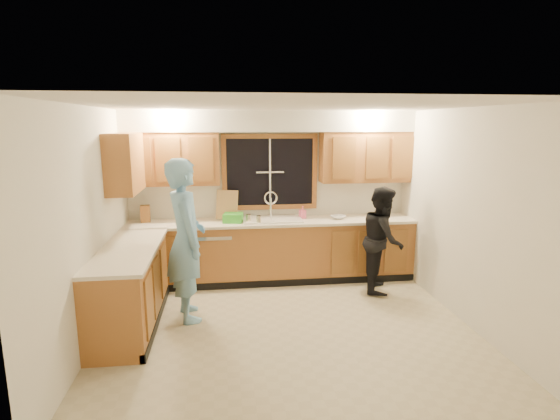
{
  "coord_description": "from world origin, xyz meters",
  "views": [
    {
      "loc": [
        -0.68,
        -4.63,
        2.31
      ],
      "look_at": [
        -0.01,
        0.65,
        1.26
      ],
      "focal_mm": 28.0,
      "sensor_mm": 36.0,
      "label": 1
    }
  ],
  "objects_px": {
    "man": "(186,240)",
    "knife_block": "(145,214)",
    "bowl": "(338,217)",
    "sink": "(272,224)",
    "stove": "(119,307)",
    "woman": "(383,239)",
    "soap_bottle": "(303,212)",
    "dish_crate": "(233,218)",
    "dishwasher": "(215,256)"
  },
  "relations": [
    {
      "from": "man",
      "to": "knife_block",
      "type": "bearing_deg",
      "value": 13.51
    },
    {
      "from": "bowl",
      "to": "sink",
      "type": "bearing_deg",
      "value": 177.96
    },
    {
      "from": "bowl",
      "to": "stove",
      "type": "bearing_deg",
      "value": -147.27
    },
    {
      "from": "bowl",
      "to": "man",
      "type": "bearing_deg",
      "value": -152.32
    },
    {
      "from": "woman",
      "to": "soap_bottle",
      "type": "height_order",
      "value": "woman"
    },
    {
      "from": "knife_block",
      "to": "bowl",
      "type": "height_order",
      "value": "knife_block"
    },
    {
      "from": "man",
      "to": "dish_crate",
      "type": "distance_m",
      "value": 1.25
    },
    {
      "from": "dishwasher",
      "to": "woman",
      "type": "xyz_separation_m",
      "value": [
        2.33,
        -0.58,
        0.33
      ]
    },
    {
      "from": "stove",
      "to": "woman",
      "type": "relative_size",
      "value": 0.61
    },
    {
      "from": "knife_block",
      "to": "dishwasher",
      "type": "bearing_deg",
      "value": -14.69
    },
    {
      "from": "knife_block",
      "to": "bowl",
      "type": "distance_m",
      "value": 2.82
    },
    {
      "from": "dish_crate",
      "to": "soap_bottle",
      "type": "bearing_deg",
      "value": 6.6
    },
    {
      "from": "dishwasher",
      "to": "stove",
      "type": "bearing_deg",
      "value": -117.69
    },
    {
      "from": "sink",
      "to": "dishwasher",
      "type": "bearing_deg",
      "value": -179.01
    },
    {
      "from": "knife_block",
      "to": "dish_crate",
      "type": "height_order",
      "value": "knife_block"
    },
    {
      "from": "soap_bottle",
      "to": "bowl",
      "type": "relative_size",
      "value": 0.87
    },
    {
      "from": "woman",
      "to": "knife_block",
      "type": "xyz_separation_m",
      "value": [
        -3.31,
        0.71,
        0.3
      ]
    },
    {
      "from": "stove",
      "to": "dish_crate",
      "type": "xyz_separation_m",
      "value": [
        1.23,
        1.78,
        0.53
      ]
    },
    {
      "from": "stove",
      "to": "knife_block",
      "type": "height_order",
      "value": "knife_block"
    },
    {
      "from": "dish_crate",
      "to": "dishwasher",
      "type": "bearing_deg",
      "value": 174.25
    },
    {
      "from": "stove",
      "to": "bowl",
      "type": "distance_m",
      "value": 3.35
    },
    {
      "from": "dishwasher",
      "to": "stove",
      "type": "distance_m",
      "value": 2.04
    },
    {
      "from": "man",
      "to": "bowl",
      "type": "xyz_separation_m",
      "value": [
        2.14,
        1.12,
        -0.02
      ]
    },
    {
      "from": "man",
      "to": "sink",
      "type": "bearing_deg",
      "value": -59.49
    },
    {
      "from": "sink",
      "to": "soap_bottle",
      "type": "xyz_separation_m",
      "value": [
        0.47,
        0.08,
        0.15
      ]
    },
    {
      "from": "soap_bottle",
      "to": "bowl",
      "type": "distance_m",
      "value": 0.53
    },
    {
      "from": "dishwasher",
      "to": "soap_bottle",
      "type": "height_order",
      "value": "soap_bottle"
    },
    {
      "from": "man",
      "to": "bowl",
      "type": "relative_size",
      "value": 9.16
    },
    {
      "from": "soap_bottle",
      "to": "man",
      "type": "bearing_deg",
      "value": -142.7
    },
    {
      "from": "dishwasher",
      "to": "stove",
      "type": "relative_size",
      "value": 0.91
    },
    {
      "from": "woman",
      "to": "knife_block",
      "type": "distance_m",
      "value": 3.4
    },
    {
      "from": "knife_block",
      "to": "man",
      "type": "bearing_deg",
      "value": -69.12
    },
    {
      "from": "bowl",
      "to": "knife_block",
      "type": "bearing_deg",
      "value": 176.97
    },
    {
      "from": "sink",
      "to": "stove",
      "type": "xyz_separation_m",
      "value": [
        -1.8,
        -1.82,
        -0.41
      ]
    },
    {
      "from": "stove",
      "to": "knife_block",
      "type": "xyz_separation_m",
      "value": [
        -0.03,
        1.94,
        0.59
      ]
    },
    {
      "from": "stove",
      "to": "man",
      "type": "distance_m",
      "value": 1.07
    },
    {
      "from": "man",
      "to": "soap_bottle",
      "type": "bearing_deg",
      "value": -67.29
    },
    {
      "from": "man",
      "to": "woman",
      "type": "xyz_separation_m",
      "value": [
        2.63,
        0.56,
        -0.23
      ]
    },
    {
      "from": "sink",
      "to": "soap_bottle",
      "type": "bearing_deg",
      "value": 9.47
    },
    {
      "from": "dish_crate",
      "to": "bowl",
      "type": "xyz_separation_m",
      "value": [
        1.56,
        0.01,
        -0.04
      ]
    },
    {
      "from": "sink",
      "to": "dish_crate",
      "type": "height_order",
      "value": "sink"
    },
    {
      "from": "sink",
      "to": "knife_block",
      "type": "relative_size",
      "value": 3.52
    },
    {
      "from": "dishwasher",
      "to": "soap_bottle",
      "type": "relative_size",
      "value": 4.44
    },
    {
      "from": "sink",
      "to": "bowl",
      "type": "distance_m",
      "value": 0.99
    },
    {
      "from": "man",
      "to": "stove",
      "type": "bearing_deg",
      "value": 121.31
    },
    {
      "from": "woman",
      "to": "dishwasher",
      "type": "bearing_deg",
      "value": 94.68
    },
    {
      "from": "stove",
      "to": "dish_crate",
      "type": "bearing_deg",
      "value": 55.47
    },
    {
      "from": "stove",
      "to": "woman",
      "type": "distance_m",
      "value": 3.52
    },
    {
      "from": "man",
      "to": "dish_crate",
      "type": "height_order",
      "value": "man"
    },
    {
      "from": "sink",
      "to": "man",
      "type": "relative_size",
      "value": 0.44
    }
  ]
}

